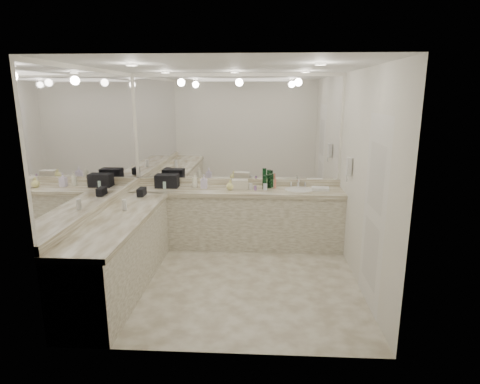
# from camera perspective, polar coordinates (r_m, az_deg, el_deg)

# --- Properties ---
(floor) EXTENTS (3.20, 3.20, 0.00)m
(floor) POSITION_cam_1_polar(r_m,az_deg,el_deg) (5.23, -1.40, -12.29)
(floor) COLOR beige
(floor) RESTS_ON ground
(ceiling) EXTENTS (3.20, 3.20, 0.00)m
(ceiling) POSITION_cam_1_polar(r_m,az_deg,el_deg) (4.71, -1.59, 17.45)
(ceiling) COLOR white
(ceiling) RESTS_ON floor
(wall_back) EXTENTS (3.20, 0.02, 2.60)m
(wall_back) POSITION_cam_1_polar(r_m,az_deg,el_deg) (6.28, -0.38, 4.63)
(wall_back) COLOR silver
(wall_back) RESTS_ON floor
(wall_left) EXTENTS (0.02, 3.00, 2.60)m
(wall_left) POSITION_cam_1_polar(r_m,az_deg,el_deg) (5.18, -19.41, 1.88)
(wall_left) COLOR silver
(wall_left) RESTS_ON floor
(wall_right) EXTENTS (0.02, 3.00, 2.60)m
(wall_right) POSITION_cam_1_polar(r_m,az_deg,el_deg) (4.94, 17.35, 1.49)
(wall_right) COLOR silver
(wall_right) RESTS_ON floor
(vanity_back_base) EXTENTS (3.20, 0.60, 0.84)m
(vanity_back_base) POSITION_cam_1_polar(r_m,az_deg,el_deg) (6.19, -0.54, -3.89)
(vanity_back_base) COLOR silver
(vanity_back_base) RESTS_ON floor
(vanity_back_top) EXTENTS (3.20, 0.64, 0.06)m
(vanity_back_top) POSITION_cam_1_polar(r_m,az_deg,el_deg) (6.06, -0.55, 0.14)
(vanity_back_top) COLOR beige
(vanity_back_top) RESTS_ON vanity_back_base
(vanity_left_base) EXTENTS (0.60, 2.40, 0.84)m
(vanity_left_base) POSITION_cam_1_polar(r_m,az_deg,el_deg) (5.06, -16.73, -8.64)
(vanity_left_base) COLOR silver
(vanity_left_base) RESTS_ON floor
(vanity_left_top) EXTENTS (0.64, 2.42, 0.06)m
(vanity_left_top) POSITION_cam_1_polar(r_m,az_deg,el_deg) (4.90, -16.98, -3.77)
(vanity_left_top) COLOR beige
(vanity_left_top) RESTS_ON vanity_left_base
(backsplash_back) EXTENTS (3.20, 0.04, 0.10)m
(backsplash_back) POSITION_cam_1_polar(r_m,az_deg,el_deg) (6.32, -0.39, 1.47)
(backsplash_back) COLOR beige
(backsplash_back) RESTS_ON vanity_back_top
(backsplash_left) EXTENTS (0.04, 3.00, 0.10)m
(backsplash_left) POSITION_cam_1_polar(r_m,az_deg,el_deg) (5.25, -18.91, -1.85)
(backsplash_left) COLOR beige
(backsplash_left) RESTS_ON vanity_left_top
(mirror_back) EXTENTS (3.12, 0.01, 1.55)m
(mirror_back) POSITION_cam_1_polar(r_m,az_deg,el_deg) (6.21, -0.39, 8.95)
(mirror_back) COLOR white
(mirror_back) RESTS_ON wall_back
(mirror_left) EXTENTS (0.01, 2.92, 1.55)m
(mirror_left) POSITION_cam_1_polar(r_m,az_deg,el_deg) (5.11, -19.71, 7.10)
(mirror_left) COLOR white
(mirror_left) RESTS_ON wall_left
(sink) EXTENTS (0.44, 0.44, 0.03)m
(sink) POSITION_cam_1_polar(r_m,az_deg,el_deg) (6.07, 8.43, 0.27)
(sink) COLOR white
(sink) RESTS_ON vanity_back_top
(faucet) EXTENTS (0.24, 0.16, 0.14)m
(faucet) POSITION_cam_1_polar(r_m,az_deg,el_deg) (6.26, 8.28, 1.39)
(faucet) COLOR silver
(faucet) RESTS_ON vanity_back_top
(wall_phone) EXTENTS (0.06, 0.10, 0.24)m
(wall_phone) POSITION_cam_1_polar(r_m,az_deg,el_deg) (5.59, 15.24, 3.53)
(wall_phone) COLOR white
(wall_phone) RESTS_ON wall_right
(door) EXTENTS (0.02, 0.82, 2.10)m
(door) POSITION_cam_1_polar(r_m,az_deg,el_deg) (4.53, 18.47, -2.96)
(door) COLOR white
(door) RESTS_ON wall_right
(black_toiletry_bag) EXTENTS (0.34, 0.22, 0.20)m
(black_toiletry_bag) POSITION_cam_1_polar(r_m,az_deg,el_deg) (6.25, -10.33, 1.56)
(black_toiletry_bag) COLOR black
(black_toiletry_bag) RESTS_ON vanity_back_top
(black_bag_spill) EXTENTS (0.09, 0.20, 0.11)m
(black_bag_spill) POSITION_cam_1_polar(r_m,az_deg,el_deg) (5.80, -13.81, -0.03)
(black_bag_spill) COLOR black
(black_bag_spill) RESTS_ON vanity_left_top
(cream_cosmetic_case) EXTENTS (0.25, 0.17, 0.14)m
(cream_cosmetic_case) POSITION_cam_1_polar(r_m,az_deg,el_deg) (6.03, -0.03, 1.06)
(cream_cosmetic_case) COLOR beige
(cream_cosmetic_case) RESTS_ON vanity_back_top
(hand_towel) EXTENTS (0.27, 0.19, 0.04)m
(hand_towel) POSITION_cam_1_polar(r_m,az_deg,el_deg) (6.11, 11.36, 0.47)
(hand_towel) COLOR white
(hand_towel) RESTS_ON vanity_back_top
(lotion_left) EXTENTS (0.06, 0.06, 0.14)m
(lotion_left) POSITION_cam_1_polar(r_m,az_deg,el_deg) (5.13, -16.12, -1.81)
(lotion_left) COLOR white
(lotion_left) RESTS_ON vanity_left_top
(soap_bottle_a) EXTENTS (0.11, 0.11, 0.23)m
(soap_bottle_a) POSITION_cam_1_polar(r_m,az_deg,el_deg) (6.17, -6.45, 1.68)
(soap_bottle_a) COLOR white
(soap_bottle_a) RESTS_ON vanity_back_top
(soap_bottle_b) EXTENTS (0.10, 0.10, 0.21)m
(soap_bottle_b) POSITION_cam_1_polar(r_m,az_deg,el_deg) (6.10, -5.14, 1.50)
(soap_bottle_b) COLOR silver
(soap_bottle_b) RESTS_ON vanity_back_top
(soap_bottle_c) EXTENTS (0.13, 0.13, 0.16)m
(soap_bottle_c) POSITION_cam_1_polar(r_m,az_deg,el_deg) (5.99, -1.40, 1.05)
(soap_bottle_c) COLOR #FFF993
(soap_bottle_c) RESTS_ON vanity_back_top
(green_bottle_0) EXTENTS (0.07, 0.07, 0.21)m
(green_bottle_0) POSITION_cam_1_polar(r_m,az_deg,el_deg) (6.17, 4.46, 1.63)
(green_bottle_0) COLOR #134B24
(green_bottle_0) RESTS_ON vanity_back_top
(green_bottle_1) EXTENTS (0.07, 0.07, 0.21)m
(green_bottle_1) POSITION_cam_1_polar(r_m,az_deg,el_deg) (6.11, 4.18, 1.52)
(green_bottle_1) COLOR #134B24
(green_bottle_1) RESTS_ON vanity_back_top
(green_bottle_2) EXTENTS (0.06, 0.06, 0.22)m
(green_bottle_2) POSITION_cam_1_polar(r_m,az_deg,el_deg) (6.03, 3.51, 1.40)
(green_bottle_2) COLOR #134B24
(green_bottle_2) RESTS_ON vanity_back_top
(amenity_bottle_0) EXTENTS (0.06, 0.06, 0.10)m
(amenity_bottle_0) POSITION_cam_1_polar(r_m,az_deg,el_deg) (6.00, 3.61, 0.77)
(amenity_bottle_0) COLOR silver
(amenity_bottle_0) RESTS_ON vanity_back_top
(amenity_bottle_1) EXTENTS (0.04, 0.04, 0.10)m
(amenity_bottle_1) POSITION_cam_1_polar(r_m,az_deg,el_deg) (6.30, -10.36, 1.21)
(amenity_bottle_1) COLOR #3F3F4C
(amenity_bottle_1) RESTS_ON vanity_back_top
(amenity_bottle_2) EXTENTS (0.04, 0.04, 0.07)m
(amenity_bottle_2) POSITION_cam_1_polar(r_m,az_deg,el_deg) (5.97, 2.19, 0.57)
(amenity_bottle_2) COLOR #9966B2
(amenity_bottle_2) RESTS_ON vanity_back_top
(amenity_bottle_3) EXTENTS (0.06, 0.06, 0.12)m
(amenity_bottle_3) POSITION_cam_1_polar(r_m,az_deg,el_deg) (6.23, -9.63, 1.17)
(amenity_bottle_3) COLOR white
(amenity_bottle_3) RESTS_ON vanity_back_top
(amenity_bottle_4) EXTENTS (0.05, 0.05, 0.11)m
(amenity_bottle_4) POSITION_cam_1_polar(r_m,az_deg,el_deg) (6.18, -10.68, 0.99)
(amenity_bottle_4) COLOR silver
(amenity_bottle_4) RESTS_ON vanity_back_top
(amenity_bottle_5) EXTENTS (0.06, 0.06, 0.09)m
(amenity_bottle_5) POSITION_cam_1_polar(r_m,az_deg,el_deg) (6.02, 1.51, 0.79)
(amenity_bottle_5) COLOR white
(amenity_bottle_5) RESTS_ON vanity_back_top
(amenity_bottle_6) EXTENTS (0.04, 0.04, 0.15)m
(amenity_bottle_6) POSITION_cam_1_polar(r_m,az_deg,el_deg) (6.12, 5.00, 1.21)
(amenity_bottle_6) COLOR #E57F66
(amenity_bottle_6) RESTS_ON vanity_back_top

